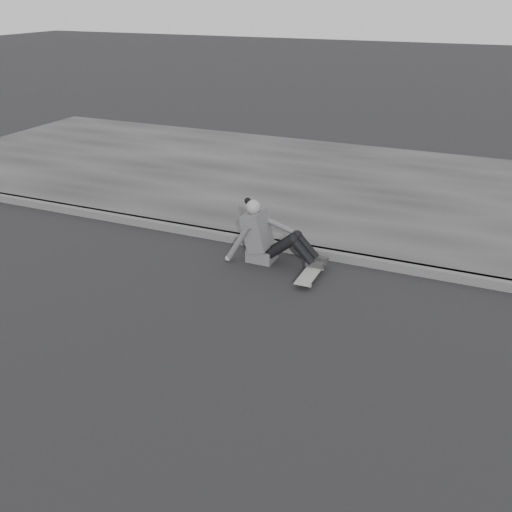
{
  "coord_description": "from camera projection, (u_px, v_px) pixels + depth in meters",
  "views": [
    {
      "loc": [
        -0.67,
        -4.45,
        3.41
      ],
      "look_at": [
        -3.14,
        1.26,
        0.5
      ],
      "focal_mm": 40.0,
      "sensor_mm": 36.0,
      "label": 1
    }
  ],
  "objects": [
    {
      "name": "seated_woman",
      "position": [
        266.0,
        237.0,
        7.76
      ],
      "size": [
        1.38,
        0.46,
        0.88
      ],
      "color": "#48484A",
      "rests_on": "ground"
    },
    {
      "name": "skateboard",
      "position": [
        311.0,
        273.0,
        7.41
      ],
      "size": [
        0.2,
        0.78,
        0.09
      ],
      "color": "gray",
      "rests_on": "ground"
    }
  ]
}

